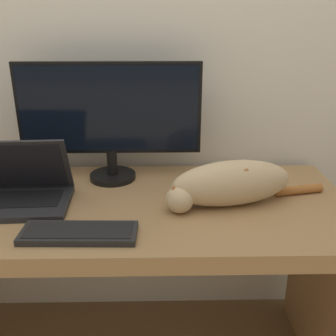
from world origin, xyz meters
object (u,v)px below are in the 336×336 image
object	(u,v)px
external_keyboard	(79,233)
monitor	(109,116)
cat	(230,183)
laptop	(17,192)

from	to	relation	value
external_keyboard	monitor	bearing A→B (deg)	84.86
monitor	cat	bearing A→B (deg)	-29.27
laptop	external_keyboard	bearing A→B (deg)	-43.75
monitor	laptop	size ratio (longest dim) A/B	1.90
laptop	external_keyboard	world-z (taller)	laptop
laptop	cat	world-z (taller)	laptop
laptop	monitor	bearing A→B (deg)	33.58
monitor	external_keyboard	size ratio (longest dim) A/B	2.00
monitor	cat	size ratio (longest dim) A/B	1.19
laptop	cat	xyz separation A→B (m)	(0.72, -0.02, 0.03)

